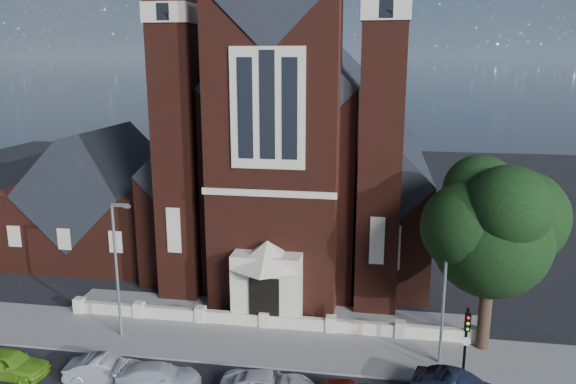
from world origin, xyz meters
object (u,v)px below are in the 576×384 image
street_lamp_left (118,263)px  car_lime_van (9,363)px  car_silver_b (158,377)px  church (303,150)px  street_tree (495,232)px  car_silver_a (105,369)px  street_lamp_right (446,283)px  parish_hall (103,205)px  traffic_signal (466,335)px

street_lamp_left → car_lime_van: bearing=-129.4°
car_lime_van → car_silver_b: bearing=-85.8°
church → street_tree: bearing=-53.8°
car_lime_van → car_silver_a: (5.05, 0.35, -0.06)m
church → car_lime_van: church is taller
church → street_lamp_right: size_ratio=4.31×
street_tree → church: bearing=126.2°
parish_hall → street_tree: (28.60, -12.29, 2.95)m
parish_hall → car_silver_b: size_ratio=2.91×
street_lamp_right → street_lamp_left: bearing=180.0°
traffic_signal → car_lime_van: traffic_signal is taller
church → street_lamp_left: (-7.91, -18.94, -3.59)m
car_lime_van → street_lamp_right: bearing=-75.1°
street_tree → traffic_signal: size_ratio=2.67×
street_lamp_right → car_silver_b: bearing=-162.1°
street_lamp_right → car_silver_a: 17.86m
parish_hall → car_silver_a: size_ratio=3.14×
street_tree → car_lime_van: 26.02m
church → street_lamp_right: 21.76m
street_tree → car_silver_a: street_tree is taller
parish_hall → church: bearing=17.2°
traffic_signal → car_silver_b: (-14.89, -2.95, -1.97)m
car_silver_b → church: bearing=-18.8°
church → traffic_signal: size_ratio=8.72×
street_lamp_left → car_silver_b: bearing=-48.4°
car_silver_b → parish_hall: bearing=23.7°
church → car_lime_van: size_ratio=8.53×
traffic_signal → car_lime_van: bearing=-172.1°
car_lime_van → car_silver_b: size_ratio=0.97×
church → traffic_signal: (11.00, -20.52, -5.60)m
street_lamp_left → street_lamp_right: 18.00m
street_lamp_right → car_lime_van: size_ratio=1.98×
parish_hall → street_lamp_right: parish_hall is taller
street_tree → street_lamp_right: street_tree is taller
street_tree → car_silver_a: (-19.36, -6.11, -6.32)m
street_lamp_right → traffic_signal: (0.91, -1.57, -2.02)m
street_lamp_right → traffic_signal: 2.71m
parish_hall → street_tree: street_tree is taller
car_silver_a → car_silver_b: size_ratio=0.93×
street_tree → car_silver_a: 21.26m
church → car_silver_b: size_ratio=8.31×
parish_hall → car_silver_b: 22.39m
car_lime_van → car_silver_a: 5.06m
street_tree → street_lamp_left: size_ratio=1.32×
parish_hall → street_tree: bearing=-23.3°
traffic_signal → car_lime_van: (-22.81, -3.18, -1.89)m
parish_hall → street_lamp_right: (26.09, -14.00, 0.59)m
street_tree → car_silver_b: 18.74m
parish_hall → car_silver_a: parish_hall is taller
street_lamp_right → car_lime_van: street_lamp_right is taller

